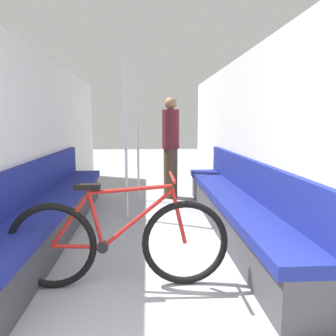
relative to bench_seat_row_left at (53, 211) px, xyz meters
The scene contains 8 objects.
wall_left 0.86m from the bench_seat_row_left, 167.48° to the right, with size 0.10×8.87×2.24m, color silver.
wall_right 2.59m from the bench_seat_row_left, ahead, with size 0.10×8.87×2.24m, color silver.
bench_seat_row_left is the anchor object (origin of this frame).
bench_seat_row_right 2.19m from the bench_seat_row_left, ahead, with size 0.49×4.04×0.90m.
bicycle 1.56m from the bench_seat_row_left, 55.11° to the right, with size 1.80×0.46×0.93m.
grab_pole_near 2.11m from the bench_seat_row_left, 60.16° to the left, with size 0.08×0.08×2.22m.
grab_pole_far 1.31m from the bench_seat_row_left, 37.00° to the left, with size 0.08×0.08×2.22m.
passenger_standing 2.49m from the bench_seat_row_left, 50.36° to the left, with size 0.30×0.30×1.76m.
Camera 1 is at (0.03, -0.97, 1.36)m, focal length 35.00 mm.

